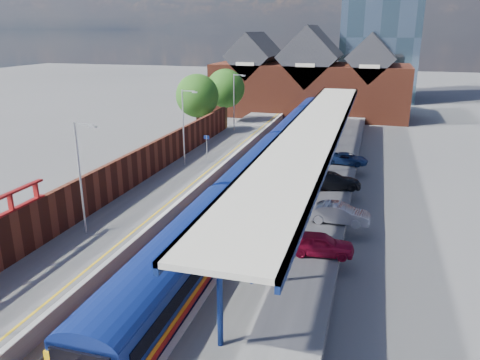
% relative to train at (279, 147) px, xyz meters
% --- Properties ---
extents(ground, '(240.00, 240.00, 0.00)m').
position_rel_train_xyz_m(ground, '(-1.49, 3.34, -2.12)').
color(ground, '#5B5B5E').
rests_on(ground, ground).
extents(ballast_bed, '(6.00, 76.00, 0.06)m').
position_rel_train_xyz_m(ballast_bed, '(-1.49, -6.66, -2.09)').
color(ballast_bed, '#473D33').
rests_on(ballast_bed, ground).
extents(rails, '(4.51, 76.00, 0.14)m').
position_rel_train_xyz_m(rails, '(-1.49, -6.66, -2.00)').
color(rails, slate).
rests_on(rails, ground).
extents(left_platform, '(5.00, 76.00, 1.00)m').
position_rel_train_xyz_m(left_platform, '(-6.99, -6.66, -1.62)').
color(left_platform, '#565659').
rests_on(left_platform, ground).
extents(right_platform, '(6.00, 76.00, 1.00)m').
position_rel_train_xyz_m(right_platform, '(4.51, -6.66, -1.62)').
color(right_platform, '#565659').
rests_on(right_platform, ground).
extents(coping_left, '(0.30, 76.00, 0.05)m').
position_rel_train_xyz_m(coping_left, '(-4.64, -6.66, -1.10)').
color(coping_left, silver).
rests_on(coping_left, left_platform).
extents(coping_right, '(0.30, 76.00, 0.05)m').
position_rel_train_xyz_m(coping_right, '(1.66, -6.66, -1.10)').
color(coping_right, silver).
rests_on(coping_right, right_platform).
extents(yellow_line, '(0.14, 76.00, 0.01)m').
position_rel_train_xyz_m(yellow_line, '(-5.24, -6.66, -1.12)').
color(yellow_line, yellow).
rests_on(yellow_line, left_platform).
extents(train, '(2.90, 65.91, 3.45)m').
position_rel_train_xyz_m(train, '(0.00, 0.00, 0.00)').
color(train, navy).
rests_on(train, ground).
extents(canopy, '(4.50, 52.00, 4.48)m').
position_rel_train_xyz_m(canopy, '(3.99, -4.71, 3.13)').
color(canopy, navy).
rests_on(canopy, right_platform).
extents(lamp_post_b, '(1.48, 0.18, 7.00)m').
position_rel_train_xyz_m(lamp_post_b, '(-7.86, -20.66, 2.87)').
color(lamp_post_b, '#A5A8AA').
rests_on(lamp_post_b, left_platform).
extents(lamp_post_c, '(1.48, 0.18, 7.00)m').
position_rel_train_xyz_m(lamp_post_c, '(-7.86, -4.66, 2.87)').
color(lamp_post_c, '#A5A8AA').
rests_on(lamp_post_c, left_platform).
extents(lamp_post_d, '(1.48, 0.18, 7.00)m').
position_rel_train_xyz_m(lamp_post_d, '(-7.86, 11.34, 2.87)').
color(lamp_post_d, '#A5A8AA').
rests_on(lamp_post_d, left_platform).
extents(platform_sign, '(0.55, 0.08, 2.50)m').
position_rel_train_xyz_m(platform_sign, '(-6.49, -2.66, 0.57)').
color(platform_sign, '#A5A8AA').
rests_on(platform_sign, left_platform).
extents(brick_wall, '(0.35, 50.00, 3.86)m').
position_rel_train_xyz_m(brick_wall, '(-9.59, -13.13, 0.33)').
color(brick_wall, maroon).
rests_on(brick_wall, left_platform).
extents(station_building, '(30.00, 12.12, 13.78)m').
position_rel_train_xyz_m(station_building, '(-1.49, 31.33, 3.33)').
color(station_building, maroon).
rests_on(station_building, ground).
extents(tree_near, '(5.20, 5.20, 8.10)m').
position_rel_train_xyz_m(tree_near, '(-11.84, 9.24, 3.23)').
color(tree_near, '#382314').
rests_on(tree_near, ground).
extents(tree_far, '(5.20, 5.20, 8.10)m').
position_rel_train_xyz_m(tree_far, '(-10.84, 17.24, 3.23)').
color(tree_far, '#382314').
rests_on(tree_far, ground).
extents(parked_car_red, '(3.91, 1.85, 1.29)m').
position_rel_train_xyz_m(parked_car_red, '(6.38, -19.55, -0.48)').
color(parked_car_red, '#AA0E30').
rests_on(parked_car_red, right_platform).
extents(parked_car_silver, '(4.03, 1.45, 1.32)m').
position_rel_train_xyz_m(parked_car_silver, '(7.01, -14.65, -0.46)').
color(parked_car_silver, silver).
rests_on(parked_car_silver, right_platform).
extents(parked_car_dark, '(4.82, 2.90, 1.31)m').
position_rel_train_xyz_m(parked_car_dark, '(5.93, -7.68, -0.47)').
color(parked_car_dark, black).
rests_on(parked_car_dark, right_platform).
extents(parked_car_blue, '(4.00, 2.19, 1.06)m').
position_rel_train_xyz_m(parked_car_blue, '(6.61, -0.14, -0.59)').
color(parked_car_blue, navy).
rests_on(parked_car_blue, right_platform).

